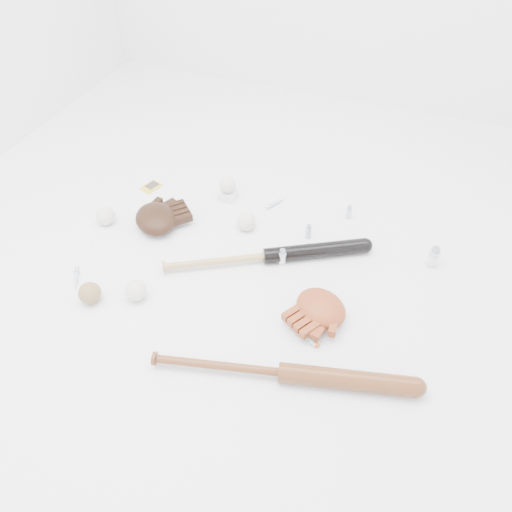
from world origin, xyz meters
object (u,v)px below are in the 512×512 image
(bat_wood, at_px, (282,372))
(glove_dark, at_px, (156,218))
(bat_dark, at_px, (266,256))
(pedestal, at_px, (228,195))

(bat_wood, height_order, glove_dark, glove_dark)
(bat_dark, xyz_separation_m, pedestal, (-0.30, 0.32, -0.01))
(glove_dark, bearing_deg, pedestal, 98.01)
(glove_dark, bearing_deg, bat_wood, 9.21)
(bat_dark, distance_m, bat_wood, 0.54)
(bat_dark, distance_m, glove_dark, 0.52)
(bat_dark, bearing_deg, glove_dark, 146.71)
(glove_dark, xyz_separation_m, pedestal, (0.21, 0.29, -0.02))
(bat_dark, bearing_deg, pedestal, 103.79)
(bat_wood, relative_size, glove_dark, 3.64)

